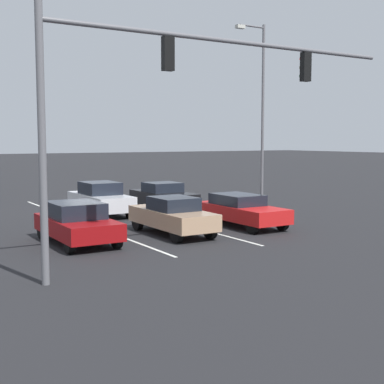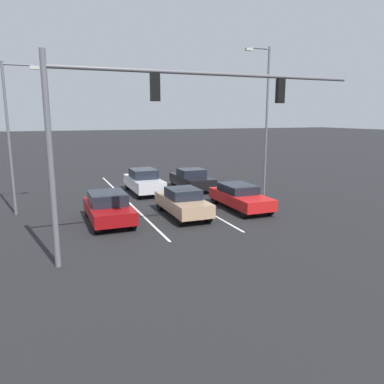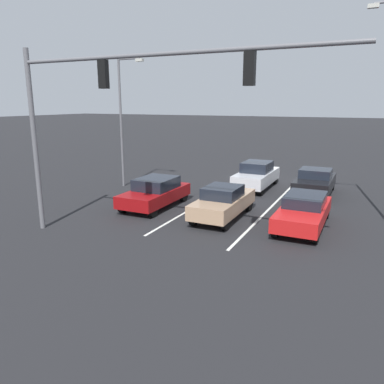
# 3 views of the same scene
# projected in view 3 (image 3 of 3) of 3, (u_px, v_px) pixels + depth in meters

# --- Properties ---
(ground_plane) EXTENTS (240.00, 240.00, 0.00)m
(ground_plane) POSITION_uv_depth(u_px,v_px,m) (265.00, 183.00, 24.49)
(ground_plane) COLOR black
(lane_stripe_left_divider) EXTENTS (0.12, 17.83, 0.01)m
(lane_stripe_left_divider) POSITION_uv_depth(u_px,v_px,m) (282.00, 196.00, 21.20)
(lane_stripe_left_divider) COLOR silver
(lane_stripe_left_divider) RESTS_ON ground_plane
(lane_stripe_center_divider) EXTENTS (0.12, 17.83, 0.01)m
(lane_stripe_center_divider) POSITION_uv_depth(u_px,v_px,m) (224.00, 190.00, 22.67)
(lane_stripe_center_divider) COLOR silver
(lane_stripe_center_divider) RESTS_ON ground_plane
(car_tan_midlane_front) EXTENTS (1.71, 4.40, 1.49)m
(car_tan_midlane_front) POSITION_uv_depth(u_px,v_px,m) (223.00, 202.00, 17.06)
(car_tan_midlane_front) COLOR tan
(car_tan_midlane_front) RESTS_ON ground_plane
(car_maroon_rightlane_front) EXTENTS (1.92, 4.29, 1.47)m
(car_maroon_rightlane_front) POSITION_uv_depth(u_px,v_px,m) (155.00, 192.00, 18.90)
(car_maroon_rightlane_front) COLOR maroon
(car_maroon_rightlane_front) RESTS_ON ground_plane
(car_red_leftlane_front) EXTENTS (1.79, 4.62, 1.36)m
(car_red_leftlane_front) POSITION_uv_depth(u_px,v_px,m) (304.00, 210.00, 15.85)
(car_red_leftlane_front) COLOR red
(car_red_leftlane_front) RESTS_ON ground_plane
(car_black_leftlane_second) EXTENTS (1.93, 4.29, 1.47)m
(car_black_leftlane_second) POSITION_uv_depth(u_px,v_px,m) (315.00, 182.00, 21.49)
(car_black_leftlane_second) COLOR black
(car_black_leftlane_second) RESTS_ON ground_plane
(car_silver_midlane_second) EXTENTS (1.82, 4.58, 1.64)m
(car_silver_midlane_second) POSITION_uv_depth(u_px,v_px,m) (257.00, 175.00, 23.00)
(car_silver_midlane_second) COLOR silver
(car_silver_midlane_second) RESTS_ON ground_plane
(traffic_signal_gantry) EXTENTS (12.14, 0.37, 7.19)m
(traffic_signal_gantry) POSITION_uv_depth(u_px,v_px,m) (105.00, 100.00, 13.10)
(traffic_signal_gantry) COLOR slate
(traffic_signal_gantry) RESTS_ON ground_plane
(street_lamp_right_shoulder) EXTENTS (1.77, 0.24, 7.78)m
(street_lamp_right_shoulder) POSITION_uv_depth(u_px,v_px,m) (123.00, 114.00, 22.65)
(street_lamp_right_shoulder) COLOR slate
(street_lamp_right_shoulder) RESTS_ON ground_plane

